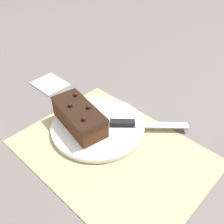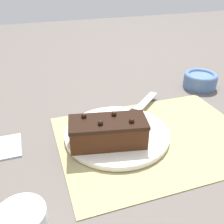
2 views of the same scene
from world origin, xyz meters
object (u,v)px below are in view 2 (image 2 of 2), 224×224
at_px(chocolate_cake, 108,131).
at_px(serving_knife, 135,112).
at_px(cake_plate, 117,134).
at_px(small_bowl, 200,80).

bearing_deg(chocolate_cake, serving_knife, 42.25).
bearing_deg(serving_knife, chocolate_cake, -89.90).
height_order(chocolate_cake, serving_knife, chocolate_cake).
distance_m(cake_plate, small_bowl, 0.41).
xyz_separation_m(cake_plate, serving_knife, (0.08, 0.07, 0.01)).
distance_m(cake_plate, chocolate_cake, 0.06).
relative_size(cake_plate, small_bowl, 2.32).
distance_m(serving_knife, small_bowl, 0.31).
height_order(serving_knife, small_bowl, small_bowl).
height_order(cake_plate, serving_knife, serving_knife).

